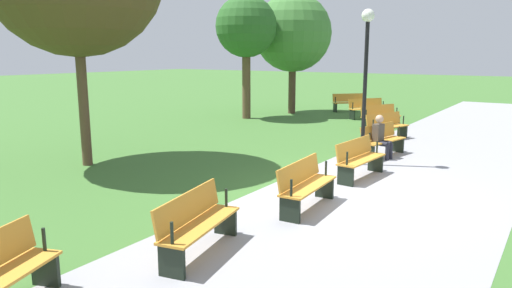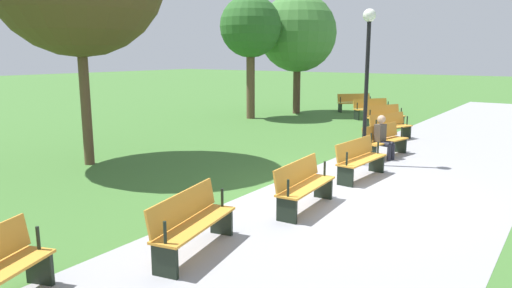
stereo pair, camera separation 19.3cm
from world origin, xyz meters
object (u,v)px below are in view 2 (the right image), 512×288
object	(u,v)px
bench_6	(303,184)
person_seated	(383,136)
tree_3	(298,33)
bench_4	(384,140)
bench_7	(192,222)
bench_1	(372,108)
bench_5	(360,158)
bench_0	(355,102)
bench_2	(384,116)
bench_3	(390,126)
lamp_post	(368,58)
tree_0	(250,28)

from	to	relation	value
bench_6	person_seated	distance (m)	4.97
bench_6	tree_3	bearing A→B (deg)	-153.51
bench_4	bench_7	bearing A→B (deg)	11.84
bench_1	bench_5	xyz separation A→B (m)	(9.87, 3.51, 0.00)
bench_0	tree_3	world-z (taller)	tree_3
bench_5	person_seated	xyz separation A→B (m)	(-2.31, -0.28, 0.17)
person_seated	bench_5	bearing A→B (deg)	18.81
bench_0	person_seated	size ratio (longest dim) A/B	1.30
bench_2	bench_7	distance (m)	13.01
bench_3	tree_3	xyz separation A→B (m)	(-4.52, -6.18, 3.34)
bench_6	lamp_post	size ratio (longest dim) A/B	0.44
bench_1	bench_3	xyz separation A→B (m)	(4.69, 2.44, 0.00)
bench_7	bench_5	bearing A→B (deg)	164.25
bench_1	bench_5	size ratio (longest dim) A/B	0.96
bench_4	bench_7	xyz separation A→B (m)	(7.91, -0.00, 0.00)
bench_3	bench_7	xyz separation A→B (m)	(10.46, 0.72, 0.00)
tree_0	lamp_post	world-z (taller)	tree_0
bench_2	bench_6	size ratio (longest dim) A/B	1.00
bench_6	tree_3	xyz separation A→B (m)	(-12.35, -7.25, 3.34)
bench_1	person_seated	bearing A→B (deg)	58.65
bench_4	bench_6	bearing A→B (deg)	15.75
bench_2	person_seated	bearing A→B (deg)	46.89
bench_1	bench_4	size ratio (longest dim) A/B	0.94
bench_1	bench_7	size ratio (longest dim) A/B	0.94
bench_0	bench_4	size ratio (longest dim) A/B	0.89
bench_0	bench_7	world-z (taller)	same
lamp_post	bench_2	bearing A→B (deg)	-164.84
bench_5	bench_6	bearing A→B (deg)	3.95
bench_2	bench_0	bearing A→B (deg)	-117.07
bench_3	bench_2	bearing A→B (deg)	-136.75
bench_3	tree_3	distance (m)	8.35
tree_3	lamp_post	world-z (taller)	tree_3
bench_6	lamp_post	world-z (taller)	lamp_post
bench_1	lamp_post	world-z (taller)	lamp_post
bench_4	person_seated	distance (m)	0.37
bench_5	tree_3	distance (m)	12.56
bench_0	tree_0	world-z (taller)	tree_0
bench_3	person_seated	distance (m)	2.98
bench_4	bench_7	distance (m)	7.91
bench_1	bench_4	distance (m)	7.90
bench_5	tree_3	size ratio (longest dim) A/B	0.31
bench_0	bench_6	distance (m)	15.46
bench_1	bench_4	xyz separation A→B (m)	(7.24, 3.15, 0.00)
bench_0	lamp_post	xyz separation A→B (m)	(10.61, 4.76, 2.27)
bench_3	tree_0	size ratio (longest dim) A/B	0.33
bench_2	bench_7	xyz separation A→B (m)	(12.89, 1.77, 0.00)
person_seated	bench_0	bearing A→B (deg)	-141.12
bench_0	tree_3	distance (m)	4.51
tree_3	bench_1	bearing A→B (deg)	92.62
bench_4	bench_5	world-z (taller)	same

